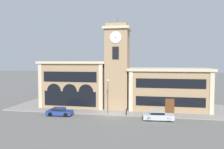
{
  "coord_description": "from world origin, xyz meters",
  "views": [
    {
      "loc": [
        6.31,
        -34.77,
        8.94
      ],
      "look_at": [
        -0.64,
        3.11,
        6.59
      ],
      "focal_mm": 35.0,
      "sensor_mm": 36.0,
      "label": 1
    }
  ],
  "objects_px": {
    "parked_car_mid": "(158,116)",
    "bollard": "(126,112)",
    "parked_car_near": "(59,111)",
    "street_lamp": "(108,91)"
  },
  "relations": [
    {
      "from": "parked_car_near",
      "to": "parked_car_mid",
      "type": "height_order",
      "value": "parked_car_mid"
    },
    {
      "from": "bollard",
      "to": "parked_car_near",
      "type": "bearing_deg",
      "value": -170.65
    },
    {
      "from": "street_lamp",
      "to": "bollard",
      "type": "relative_size",
      "value": 5.44
    },
    {
      "from": "parked_car_near",
      "to": "parked_car_mid",
      "type": "distance_m",
      "value": 15.89
    },
    {
      "from": "street_lamp",
      "to": "bollard",
      "type": "xyz_separation_m",
      "value": [
        3.1,
        -0.17,
        -3.27
      ]
    },
    {
      "from": "parked_car_near",
      "to": "street_lamp",
      "type": "bearing_deg",
      "value": 11.27
    },
    {
      "from": "parked_car_near",
      "to": "street_lamp",
      "type": "distance_m",
      "value": 8.63
    },
    {
      "from": "parked_car_near",
      "to": "street_lamp",
      "type": "height_order",
      "value": "street_lamp"
    },
    {
      "from": "street_lamp",
      "to": "bollard",
      "type": "distance_m",
      "value": 4.52
    },
    {
      "from": "parked_car_mid",
      "to": "bollard",
      "type": "bearing_deg",
      "value": 157.59
    }
  ]
}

